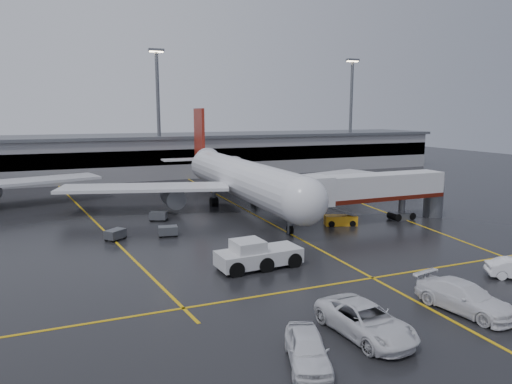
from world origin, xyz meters
name	(u,v)px	position (x,y,z in m)	size (l,w,h in m)	color
ground	(265,220)	(0.00, 0.00, 0.00)	(220.00, 220.00, 0.00)	black
apron_line_centre	(265,220)	(0.00, 0.00, 0.01)	(0.25, 90.00, 0.02)	gold
apron_line_stop	(373,278)	(0.00, -22.00, 0.01)	(60.00, 0.25, 0.02)	gold
apron_line_left	(90,217)	(-20.00, 10.00, 0.01)	(0.25, 70.00, 0.02)	gold
apron_line_right	(344,197)	(18.00, 10.00, 0.01)	(0.25, 70.00, 0.02)	gold
terminal	(178,154)	(0.00, 47.93, 4.32)	(122.00, 19.00, 8.60)	gray
light_mast_mid	(158,106)	(-5.00, 42.00, 14.47)	(3.00, 1.20, 25.45)	#595B60
light_mast_right	(351,107)	(40.00, 42.00, 14.47)	(3.00, 1.20, 25.45)	#595B60
main_airliner	(238,177)	(0.00, 9.70, 4.21)	(48.80, 45.60, 14.10)	silver
jet_bridge	(375,190)	(11.87, -6.00, 3.93)	(19.90, 3.40, 6.05)	silver
pushback_tractor	(257,256)	(-7.67, -16.07, 1.04)	(7.52, 3.62, 2.62)	silver
belt_loader	(341,220)	(7.38, -5.64, 0.59)	(4.06, 2.72, 2.37)	orange
service_van_a	(365,320)	(-6.34, -29.90, 0.96)	(3.17, 6.87, 1.91)	silver
service_van_b	(464,297)	(1.85, -29.52, 0.98)	(2.73, 6.72, 1.95)	white
service_van_d	(307,349)	(-11.08, -31.45, 0.88)	(2.07, 5.14, 1.75)	white
baggage_cart_a	(168,231)	(-12.66, -3.02, 0.63)	(2.16, 1.57, 1.12)	#595B60
baggage_cart_b	(115,234)	(-18.07, -2.37, 0.63)	(2.37, 2.28, 1.12)	#595B60
baggage_cart_c	(158,216)	(-12.28, 4.71, 0.63)	(2.36, 2.01, 1.12)	#595B60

